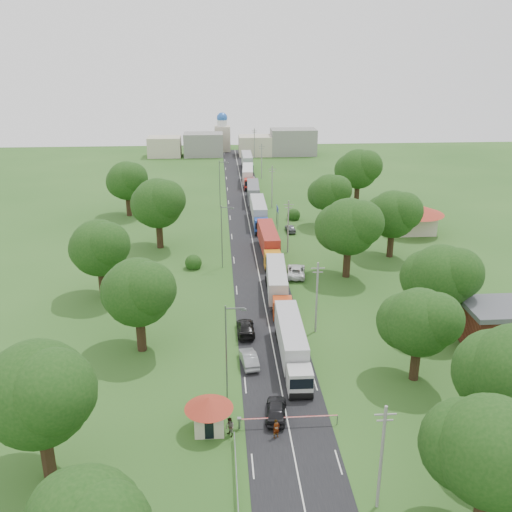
{
  "coord_description": "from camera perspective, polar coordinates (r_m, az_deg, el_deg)",
  "views": [
    {
      "loc": [
        -5.95,
        -68.04,
        32.87
      ],
      "look_at": [
        -0.45,
        11.71,
        3.0
      ],
      "focal_mm": 40.0,
      "sensor_mm": 36.0,
      "label": 1
    }
  ],
  "objects": [
    {
      "name": "tree_0",
      "position": [
        43.49,
        22.42,
        -17.46
      ],
      "size": [
        8.8,
        8.8,
        11.07
      ],
      "color": "#382616",
      "rests_on": "ground"
    },
    {
      "name": "lamp_1",
      "position": [
        87.42,
        -3.35,
        2.24
      ],
      "size": [
        2.03,
        0.22,
        10.0
      ],
      "color": "slate",
      "rests_on": "ground"
    },
    {
      "name": "house_cream",
      "position": [
        108.43,
        15.62,
        4.08
      ],
      "size": [
        10.08,
        10.08,
        5.8
      ],
      "color": "beige",
      "rests_on": "ground"
    },
    {
      "name": "house_brick",
      "position": [
        71.23,
        23.32,
        -6.43
      ],
      "size": [
        8.6,
        6.6,
        5.2
      ],
      "color": "maroon",
      "rests_on": "ground"
    },
    {
      "name": "guard_booth",
      "position": [
        52.88,
        -4.72,
        -15.09
      ],
      "size": [
        4.4,
        4.4,
        3.45
      ],
      "color": "beige",
      "rests_on": "ground"
    },
    {
      "name": "truck_3",
      "position": [
        110.21,
        0.29,
        4.35
      ],
      "size": [
        2.74,
        15.26,
        4.23
      ],
      "color": "#1A3E9C",
      "rests_on": "ground"
    },
    {
      "name": "tree_7",
      "position": [
        124.48,
        10.17,
        8.58
      ],
      "size": [
        9.6,
        9.6,
        12.05
      ],
      "color": "#382616",
      "rests_on": "ground"
    },
    {
      "name": "pole_2",
      "position": [
        94.09,
        3.23,
        3.02
      ],
      "size": [
        1.6,
        0.24,
        9.0
      ],
      "color": "gray",
      "rests_on": "ground"
    },
    {
      "name": "tree_13",
      "position": [
        117.46,
        -12.8,
        7.37
      ],
      "size": [
        8.8,
        8.8,
        11.07
      ],
      "color": "#382616",
      "rests_on": "ground"
    },
    {
      "name": "car_lane_rear",
      "position": [
        69.13,
        -1.05,
        -7.2
      ],
      "size": [
        2.14,
        5.18,
        1.5
      ],
      "primitive_type": "imported",
      "rotation": [
        0.0,
        0.0,
        3.15
      ],
      "color": "black",
      "rests_on": "ground"
    },
    {
      "name": "truck_5",
      "position": [
        142.28,
        -0.8,
        8.03
      ],
      "size": [
        3.26,
        14.89,
        4.11
      ],
      "color": "red",
      "rests_on": "ground"
    },
    {
      "name": "car_lane_front",
      "position": [
        55.11,
        2.02,
        -15.12
      ],
      "size": [
        2.46,
        4.87,
        1.59
      ],
      "primitive_type": "imported",
      "rotation": [
        0.0,
        0.0,
        3.01
      ],
      "color": "black",
      "rests_on": "ground"
    },
    {
      "name": "ground",
      "position": [
        75.8,
        0.96,
        -5.21
      ],
      "size": [
        260.0,
        260.0,
        0.0
      ],
      "primitive_type": "plane",
      "color": "#27521B",
      "rests_on": "ground"
    },
    {
      "name": "pole_4",
      "position": [
        148.19,
        0.57,
        9.52
      ],
      "size": [
        1.6,
        0.24,
        9.0
      ],
      "color": "gray",
      "rests_on": "ground"
    },
    {
      "name": "tree_11",
      "position": [
        79.2,
        -15.42,
        0.83
      ],
      "size": [
        8.8,
        8.8,
        11.07
      ],
      "color": "#382616",
      "rests_on": "ground"
    },
    {
      "name": "tree_4",
      "position": [
        84.27,
        9.24,
        2.95
      ],
      "size": [
        9.6,
        9.6,
        12.05
      ],
      "color": "#382616",
      "rests_on": "ground"
    },
    {
      "name": "lamp_2",
      "position": [
        121.16,
        -3.59,
        7.42
      ],
      "size": [
        2.03,
        0.22,
        10.0
      ],
      "color": "slate",
      "rests_on": "ground"
    },
    {
      "name": "lamp_0",
      "position": [
        55.27,
        -2.84,
        -9.16
      ],
      "size": [
        2.03,
        0.22,
        10.0
      ],
      "color": "slate",
      "rests_on": "ground"
    },
    {
      "name": "pole_0",
      "position": [
        44.91,
        12.44,
        -18.96
      ],
      "size": [
        1.6,
        0.24,
        9.0
      ],
      "color": "gray",
      "rests_on": "ground"
    },
    {
      "name": "boom_barrier",
      "position": [
        53.81,
        1.8,
        -15.98
      ],
      "size": [
        9.22,
        0.35,
        1.18
      ],
      "color": "slate",
      "rests_on": "ground"
    },
    {
      "name": "tree_12",
      "position": [
        97.03,
        -9.8,
        5.25
      ],
      "size": [
        9.6,
        9.6,
        12.05
      ],
      "color": "#382616",
      "rests_on": "ground"
    },
    {
      "name": "pedestrian_booth",
      "position": [
        52.8,
        -2.63,
        -16.76
      ],
      "size": [
        1.08,
        1.14,
        1.86
      ],
      "primitive_type": "imported",
      "rotation": [
        0.0,
        0.0,
        -1.0
      ],
      "color": "gray",
      "rests_on": "ground"
    },
    {
      "name": "road",
      "position": [
        94.16,
        -0.07,
        0.06
      ],
      "size": [
        8.0,
        200.0,
        0.04
      ],
      "primitive_type": "cube",
      "color": "black",
      "rests_on": "ground"
    },
    {
      "name": "distant_town",
      "position": [
        180.57,
        -1.82,
        11.11
      ],
      "size": [
        52.0,
        8.0,
        8.0
      ],
      "color": "gray",
      "rests_on": "ground"
    },
    {
      "name": "truck_0",
      "position": [
        62.99,
        3.6,
        -8.71
      ],
      "size": [
        2.7,
        14.82,
        4.11
      ],
      "color": "silver",
      "rests_on": "ground"
    },
    {
      "name": "car_verge_near",
      "position": [
        85.81,
        4.02,
        -1.51
      ],
      "size": [
        3.44,
        6.1,
        1.61
      ],
      "primitive_type": "imported",
      "rotation": [
        0.0,
        0.0,
        3.0
      ],
      "color": "white",
      "rests_on": "ground"
    },
    {
      "name": "info_sign",
      "position": [
        107.86,
        2.15,
        4.4
      ],
      "size": [
        0.12,
        3.1,
        4.1
      ],
      "color": "slate",
      "rests_on": "ground"
    },
    {
      "name": "pole_3",
      "position": [
        120.93,
        1.61,
        7.0
      ],
      "size": [
        1.6,
        0.24,
        9.0
      ],
      "color": "gray",
      "rests_on": "ground"
    },
    {
      "name": "tree_5",
      "position": [
        94.17,
        13.51,
        4.11
      ],
      "size": [
        8.8,
        8.8,
        11.07
      ],
      "color": "#382616",
      "rests_on": "ground"
    },
    {
      "name": "tree_2",
      "position": [
        60.05,
        15.99,
        -6.32
      ],
      "size": [
        8.0,
        8.0,
        10.1
      ],
      "color": "#382616",
      "rests_on": "ground"
    },
    {
      "name": "tree_10",
      "position": [
        64.24,
        -11.74,
        -3.5
      ],
      "size": [
        8.8,
        8.8,
        11.07
      ],
      "color": "#382616",
      "rests_on": "ground"
    },
    {
      "name": "pedestrian_near",
      "position": [
        52.64,
        2.04,
        -16.91
      ],
      "size": [
        0.78,
        0.68,
        1.81
      ],
      "primitive_type": "imported",
      "rotation": [
        0.0,
        0.0,
        0.45
      ],
      "color": "gray",
      "rests_on": "ground"
    },
    {
      "name": "tree_9",
      "position": [
        47.79,
        -20.93,
        -12.61
      ],
      "size": [
        9.6,
        9.6,
        12.05
      ],
      "color": "#382616",
      "rests_on": "ground"
    },
    {
      "name": "tree_6",
      "position": [
        108.51,
        7.35,
        6.31
      ],
      "size": [
        8.0,
        8.0,
        10.1
      ],
      "color": "#382616",
      "rests_on": "ground"
    },
    {
      "name": "pole_1",
      "position": [
        68.2,
        6.1,
        -4.05
      ],
      "size": [
        1.6,
        0.24,
        9.0
      ],
      "color": "gray",
      "rests_on": "ground"
    },
    {
      "name": "car_lane_mid",
      "position": [
        62.91,
        -0.71,
        -10.22
      ],
      "size": [
        2.15,
        4.69,
        1.49
      ],
      "primitive_type": "imported",
      "rotation": [
        0.0,
        0.0,
        3.27
      ],
      "color": "gray",
      "rests_on": "ground"
    },
    {
      "name": "car_verge_far",
      "position": [
        105.99,
        3.45,
        2.78
      ],
      "size": [
        1.82,
        4.15,
        1.39
      ],
      "primitive_type": "imported",
      "rotation": [
        0.0,
        0.0,
        3.19
      ],
      "color": "#595A61",
      "rests_on": "ground"
    },
    {
      "name": "truck_1",
      "position": [
        77.68,
        2.15,
        -2.82
      ],
      "size": [
        3.19,
        14.67,
        4.05
      ],
      "color": "#BA3C15",
      "rests_on": "ground"
    },
    {
      "name": "truck_4",
      "position": [
        125.15,
        -0.26,
        6.27
      ],
      "size": [
        2.95,
        14.47,
        4.0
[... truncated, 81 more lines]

